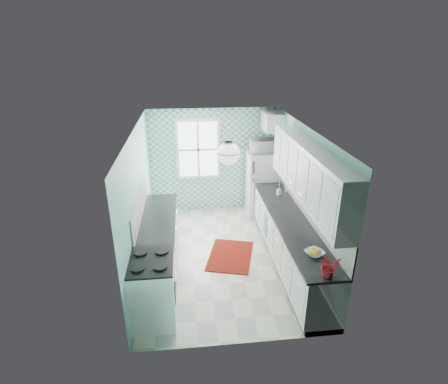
{
  "coord_description": "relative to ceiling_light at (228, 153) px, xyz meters",
  "views": [
    {
      "loc": [
        -0.62,
        -5.79,
        3.83
      ],
      "look_at": [
        0.05,
        0.25,
        1.25
      ],
      "focal_mm": 28.0,
      "sensor_mm": 36.0,
      "label": 1
    }
  ],
  "objects": [
    {
      "name": "ceiling_light",
      "position": [
        0.0,
        0.0,
        0.0
      ],
      "size": [
        0.34,
        0.34,
        0.35
      ],
      "color": "silver",
      "rests_on": "ceiling"
    },
    {
      "name": "window",
      "position": [
        -0.35,
        2.96,
        -0.77
      ],
      "size": [
        1.04,
        0.05,
        1.44
      ],
      "color": "white",
      "rests_on": "wall_back"
    },
    {
      "name": "fruit_bowl",
      "position": [
        1.2,
        -0.76,
        -1.35
      ],
      "size": [
        0.36,
        0.36,
        0.07
      ],
      "primitive_type": "imported",
      "rotation": [
        0.0,
        0.0,
        0.43
      ],
      "color": "white",
      "rests_on": "countertop_right"
    },
    {
      "name": "base_cabinets_right",
      "position": [
        1.2,
        0.4,
        -1.87
      ],
      "size": [
        0.6,
        3.6,
        0.9
      ],
      "primitive_type": "cube",
      "color": "white",
      "rests_on": "floor"
    },
    {
      "name": "dish_towel",
      "position": [
        0.89,
        1.05,
        -1.84
      ],
      "size": [
        0.03,
        0.27,
        0.41
      ],
      "primitive_type": "cube",
      "rotation": [
        0.0,
        0.0,
        0.05
      ],
      "color": "#60BAA0",
      "rests_on": "base_cabinets_right"
    },
    {
      "name": "wall_right",
      "position": [
        1.51,
        0.8,
        -1.07
      ],
      "size": [
        0.02,
        4.4,
        2.5
      ],
      "primitive_type": "cube",
      "color": "#7DC4B8",
      "rests_on": "floor"
    },
    {
      "name": "potted_plant",
      "position": [
        1.2,
        -1.28,
        -1.22
      ],
      "size": [
        0.34,
        0.32,
        0.32
      ],
      "primitive_type": "imported",
      "rotation": [
        0.0,
        0.0,
        0.26
      ],
      "color": "#BA1C06",
      "rests_on": "countertop_right"
    },
    {
      "name": "wall_front",
      "position": [
        0.0,
        -1.41,
        -1.07
      ],
      "size": [
        3.0,
        0.02,
        2.5
      ],
      "primitive_type": "cube",
      "color": "#7DC4B8",
      "rests_on": "floor"
    },
    {
      "name": "ceiling",
      "position": [
        0.0,
        0.8,
        0.19
      ],
      "size": [
        3.0,
        4.4,
        0.02
      ],
      "primitive_type": "cube",
      "color": "white",
      "rests_on": "wall_back"
    },
    {
      "name": "backsplash_left",
      "position": [
        -1.49,
        0.73,
        -1.13
      ],
      "size": [
        0.02,
        2.15,
        0.51
      ],
      "primitive_type": "cube",
      "color": "white",
      "rests_on": "wall_left"
    },
    {
      "name": "soap_bottle",
      "position": [
        1.25,
        1.51,
        -1.3
      ],
      "size": [
        0.1,
        0.1,
        0.17
      ],
      "primitive_type": "imported",
      "rotation": [
        0.0,
        0.0,
        0.26
      ],
      "color": "#99B3BE",
      "rests_on": "countertop_right"
    },
    {
      "name": "accent_wall",
      "position": [
        0.0,
        2.99,
        -1.07
      ],
      "size": [
        3.0,
        0.01,
        2.5
      ],
      "primitive_type": "cube",
      "color": "#51B19A",
      "rests_on": "wall_back"
    },
    {
      "name": "wall_left",
      "position": [
        -1.51,
        0.8,
        -1.07
      ],
      "size": [
        0.02,
        4.4,
        2.5
      ],
      "primitive_type": "cube",
      "color": "#7DC4B8",
      "rests_on": "floor"
    },
    {
      "name": "upper_cabinet_fridge",
      "position": [
        1.3,
        2.63,
        -0.07
      ],
      "size": [
        0.4,
        0.74,
        0.4
      ],
      "primitive_type": "cube",
      "color": "silver",
      "rests_on": "wall_right"
    },
    {
      "name": "base_cabinets_left",
      "position": [
        -1.2,
        0.73,
        -1.87
      ],
      "size": [
        0.6,
        2.15,
        0.9
      ],
      "primitive_type": "cube",
      "color": "white",
      "rests_on": "floor"
    },
    {
      "name": "sink",
      "position": [
        1.2,
        1.55,
        -1.39
      ],
      "size": [
        0.55,
        0.46,
        0.53
      ],
      "rotation": [
        0.0,
        0.0,
        -0.05
      ],
      "color": "silver",
      "rests_on": "countertop_right"
    },
    {
      "name": "fridge",
      "position": [
        1.11,
        2.58,
        -1.56
      ],
      "size": [
        0.67,
        0.67,
        1.53
      ],
      "rotation": [
        0.0,
        0.0,
        0.06
      ],
      "color": "white",
      "rests_on": "floor"
    },
    {
      "name": "backsplash_right",
      "position": [
        1.49,
        0.4,
        -1.13
      ],
      "size": [
        0.02,
        3.6,
        0.51
      ],
      "primitive_type": "cube",
      "color": "white",
      "rests_on": "wall_right"
    },
    {
      "name": "upper_cabinets_right",
      "position": [
        1.33,
        0.2,
        -0.42
      ],
      "size": [
        0.33,
        3.2,
        0.9
      ],
      "primitive_type": "cube",
      "color": "silver",
      "rests_on": "wall_right"
    },
    {
      "name": "wall_back",
      "position": [
        0.0,
        3.01,
        -1.07
      ],
      "size": [
        3.0,
        0.02,
        2.5
      ],
      "primitive_type": "cube",
      "color": "#7DC4B8",
      "rests_on": "floor"
    },
    {
      "name": "rug",
      "position": [
        0.14,
        0.77,
        -2.32
      ],
      "size": [
        1.08,
        1.32,
        0.02
      ],
      "primitive_type": "cube",
      "rotation": [
        0.0,
        0.0,
        -0.27
      ],
      "color": "#5F060C",
      "rests_on": "floor"
    },
    {
      "name": "floor",
      "position": [
        0.0,
        0.8,
        -2.33
      ],
      "size": [
        3.0,
        4.4,
        0.02
      ],
      "primitive_type": "cube",
      "color": "beige",
      "rests_on": "ground"
    },
    {
      "name": "countertop_right",
      "position": [
        1.19,
        0.4,
        -1.4
      ],
      "size": [
        0.63,
        3.6,
        0.04
      ],
      "primitive_type": "cube",
      "color": "black",
      "rests_on": "base_cabinets_right"
    },
    {
      "name": "microwave",
      "position": [
        1.11,
        2.58,
        -0.63
      ],
      "size": [
        0.59,
        0.41,
        0.32
      ],
      "primitive_type": "imported",
      "rotation": [
        0.0,
        0.0,
        3.11
      ],
      "color": "silver",
      "rests_on": "fridge"
    },
    {
      "name": "countertop_left",
      "position": [
        -1.19,
        0.73,
        -1.4
      ],
      "size": [
        0.63,
        2.15,
        0.04
      ],
      "primitive_type": "cube",
      "color": "black",
      "rests_on": "base_cabinets_left"
    },
    {
      "name": "stove",
      "position": [
        -1.2,
        -0.73,
        -1.8
      ],
      "size": [
        0.66,
        0.83,
        0.99
      ],
      "rotation": [
        0.0,
        0.0,
        0.06
      ],
      "color": "white",
      "rests_on": "floor"
    }
  ]
}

